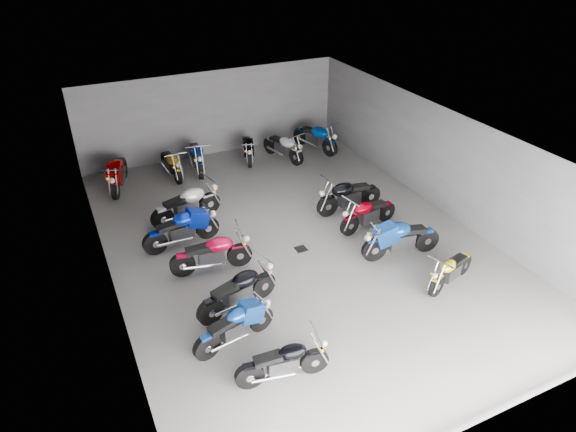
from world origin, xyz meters
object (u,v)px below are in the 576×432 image
object	(u,v)px
motorcycle_left_e	(182,229)
motorcycle_back_c	(196,156)
motorcycle_right_e	(348,195)
motorcycle_right_b	(451,270)
motorcycle_right_c	(400,239)
motorcycle_back_a	(118,173)
motorcycle_left_f	(187,205)
motorcycle_back_d	(248,148)
motorcycle_left_c	(238,291)
motorcycle_left_a	(284,362)
motorcycle_back_b	(171,164)
motorcycle_back_f	(316,137)
motorcycle_back_e	(284,147)
motorcycle_left_d	(212,254)
motorcycle_right_d	(368,213)
drain_grate	(301,249)
motorcycle_left_b	(235,326)

from	to	relation	value
motorcycle_left_e	motorcycle_back_c	bearing A→B (deg)	152.92
motorcycle_left_e	motorcycle_right_e	xyz separation A→B (m)	(5.20, -0.31, 0.00)
motorcycle_right_b	motorcycle_right_c	distance (m)	1.64
motorcycle_back_a	motorcycle_back_c	distance (m)	2.82
motorcycle_left_f	motorcycle_back_d	bearing A→B (deg)	124.82
motorcycle_left_c	motorcycle_back_d	world-z (taller)	motorcycle_left_c
motorcycle_left_a	motorcycle_left_e	bearing A→B (deg)	-166.46
motorcycle_left_e	motorcycle_back_b	bearing A→B (deg)	163.59
motorcycle_left_f	motorcycle_back_c	xyz separation A→B (m)	(1.31, 3.37, 0.00)
motorcycle_back_d	motorcycle_back_f	bearing A→B (deg)	-169.17
motorcycle_left_c	motorcycle_back_b	size ratio (longest dim) A/B	1.04
motorcycle_back_d	motorcycle_back_e	xyz separation A→B (m)	(1.25, -0.53, 0.03)
motorcycle_left_d	motorcycle_right_d	distance (m)	4.80
motorcycle_back_c	motorcycle_left_e	bearing A→B (deg)	76.96
drain_grate	motorcycle_left_d	distance (m)	2.57
drain_grate	motorcycle_left_e	size ratio (longest dim) A/B	0.14
motorcycle_right_c	motorcycle_left_b	bearing A→B (deg)	111.45
motorcycle_left_c	motorcycle_left_e	xyz separation A→B (m)	(-0.44, 3.22, 0.02)
motorcycle_left_f	drain_grate	bearing A→B (deg)	28.64
motorcycle_back_f	motorcycle_left_f	bearing A→B (deg)	9.72
motorcycle_left_d	motorcycle_left_b	bearing A→B (deg)	-0.13
motorcycle_left_a	motorcycle_back_b	xyz separation A→B (m)	(0.35, 10.14, 0.03)
motorcycle_left_e	motorcycle_left_f	xyz separation A→B (m)	(0.50, 1.28, 0.01)
motorcycle_left_a	motorcycle_back_f	size ratio (longest dim) A/B	0.86
motorcycle_left_f	motorcycle_back_d	size ratio (longest dim) A/B	1.15
motorcycle_right_d	motorcycle_right_e	world-z (taller)	motorcycle_right_e
drain_grate	motorcycle_back_d	bearing A→B (deg)	81.71
motorcycle_left_c	motorcycle_back_e	distance (m)	8.71
motorcycle_left_a	motorcycle_left_d	world-z (taller)	motorcycle_left_d
motorcycle_left_d	motorcycle_left_f	world-z (taller)	motorcycle_left_f
motorcycle_left_b	motorcycle_left_c	world-z (taller)	motorcycle_left_c
drain_grate	motorcycle_back_c	world-z (taller)	motorcycle_back_c
motorcycle_left_f	motorcycle_right_c	distance (m)	6.36
motorcycle_right_d	motorcycle_back_a	distance (m)	8.49
motorcycle_left_c	motorcycle_back_b	xyz separation A→B (m)	(0.40, 7.74, -0.03)
drain_grate	motorcycle_back_e	xyz separation A→B (m)	(2.17, 5.78, 0.51)
drain_grate	motorcycle_left_e	bearing A→B (deg)	150.85
motorcycle_left_c	motorcycle_right_d	bearing A→B (deg)	96.49
motorcycle_left_c	motorcycle_left_d	size ratio (longest dim) A/B	0.99
motorcycle_left_e	motorcycle_back_d	bearing A→B (deg)	135.03
motorcycle_left_b	motorcycle_back_c	distance (m)	9.08
motorcycle_back_a	motorcycle_back_e	bearing A→B (deg)	-163.37
motorcycle_right_d	motorcycle_back_c	bearing A→B (deg)	20.35
motorcycle_left_e	motorcycle_back_f	distance (m)	7.90
motorcycle_right_d	motorcycle_back_b	bearing A→B (deg)	27.40
motorcycle_back_e	motorcycle_left_a	bearing A→B (deg)	48.31
motorcycle_left_e	motorcycle_back_e	distance (m)	6.55
motorcycle_right_b	motorcycle_right_e	xyz separation A→B (m)	(-0.33, 4.33, 0.10)
motorcycle_left_d	motorcycle_right_c	distance (m)	5.03
motorcycle_back_d	motorcycle_back_e	bearing A→B (deg)	173.85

